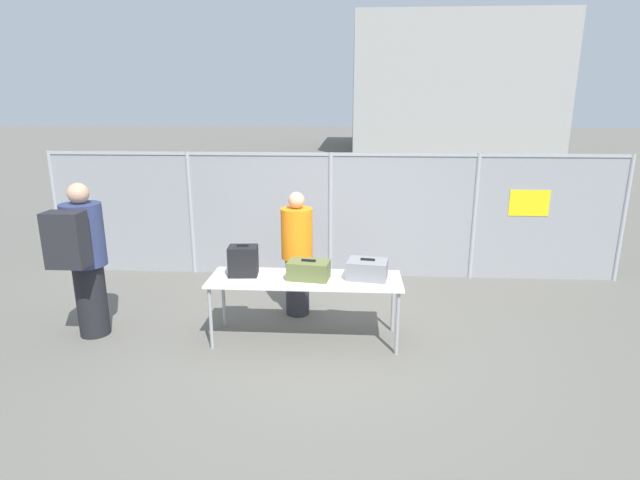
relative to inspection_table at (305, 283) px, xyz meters
The scene contains 10 objects.
ground_plane 0.75m from the inspection_table, 44.92° to the right, with size 120.00×120.00×0.00m, color #605E56.
fence_section 2.37m from the inspection_table, 84.83° to the left, with size 8.99×0.07×1.96m.
inspection_table is the anchor object (origin of this frame).
suitcase_black 0.76m from the inspection_table, behind, with size 0.34×0.27×0.37m.
suitcase_olive 0.16m from the inspection_table, 18.36° to the right, with size 0.49×0.34×0.23m.
suitcase_grey 0.73m from the inspection_table, ahead, with size 0.49×0.40×0.23m.
traveler_hooded 2.55m from the inspection_table, behind, with size 0.45×0.70×1.83m.
security_worker_near 0.78m from the inspection_table, 102.77° to the left, with size 0.40×0.40×1.62m.
utility_trailer 5.23m from the inspection_table, 57.25° to the left, with size 4.45×2.22×0.75m.
distant_hangar 27.96m from the inspection_table, 77.58° to the left, with size 10.80×12.89×7.19m.
Camera 1 is at (0.31, -5.14, 2.66)m, focal length 28.00 mm.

